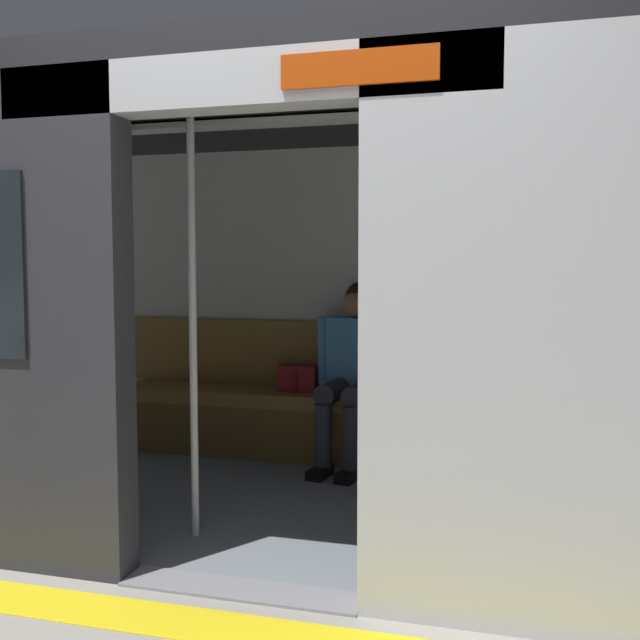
# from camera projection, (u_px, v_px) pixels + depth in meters

# --- Properties ---
(ground_plane) EXTENTS (60.00, 60.00, 0.00)m
(ground_plane) POSITION_uv_depth(u_px,v_px,m) (241.00, 591.00, 2.95)
(ground_plane) COLOR gray
(platform_edge_strip) EXTENTS (8.00, 0.24, 0.01)m
(platform_edge_strip) POSITION_uv_depth(u_px,v_px,m) (209.00, 626.00, 2.66)
(platform_edge_strip) COLOR yellow
(platform_edge_strip) RESTS_ON ground_plane
(train_car) EXTENTS (6.40, 2.49, 2.18)m
(train_car) POSITION_uv_depth(u_px,v_px,m) (305.00, 236.00, 3.90)
(train_car) COLOR silver
(train_car) RESTS_ON ground_plane
(bench_seat) EXTENTS (3.27, 0.44, 0.44)m
(bench_seat) POSITION_uv_depth(u_px,v_px,m) (355.00, 411.00, 4.83)
(bench_seat) COLOR olive
(bench_seat) RESTS_ON ground_plane
(person_seated) EXTENTS (0.55, 0.70, 1.17)m
(person_seated) POSITION_uv_depth(u_px,v_px,m) (355.00, 362.00, 4.75)
(person_seated) COLOR #4C8CC6
(person_seated) RESTS_ON ground_plane
(handbag) EXTENTS (0.26, 0.15, 0.17)m
(handbag) POSITION_uv_depth(u_px,v_px,m) (298.00, 378.00, 4.97)
(handbag) COLOR maroon
(handbag) RESTS_ON bench_seat
(book) EXTENTS (0.19, 0.25, 0.03)m
(book) POSITION_uv_depth(u_px,v_px,m) (419.00, 396.00, 4.72)
(book) COLOR #26598C
(book) RESTS_ON bench_seat
(grab_pole_door) EXTENTS (0.04, 0.04, 2.04)m
(grab_pole_door) POSITION_uv_depth(u_px,v_px,m) (193.00, 321.00, 3.47)
(grab_pole_door) COLOR silver
(grab_pole_door) RESTS_ON ground_plane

